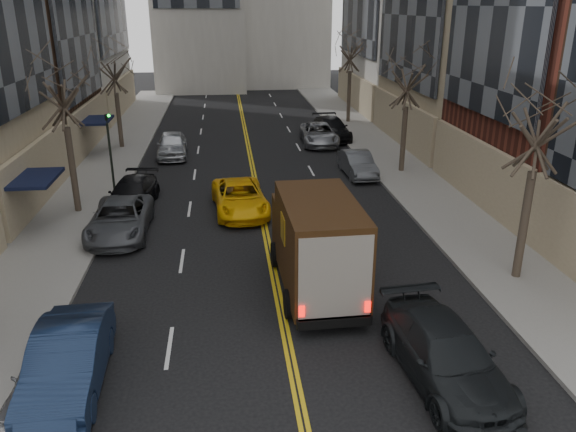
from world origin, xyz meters
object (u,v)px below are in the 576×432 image
taxi (240,197)px  ups_truck (316,244)px  observer_sedan (446,355)px  pedestrian (316,256)px

taxi → ups_truck: bearing=-78.9°
ups_truck → observer_sedan: size_ratio=1.17×
taxi → pedestrian: (2.56, -7.23, 0.07)m
ups_truck → taxi: 8.68m
ups_truck → taxi: size_ratio=1.23×
ups_truck → observer_sedan: ups_truck is taller
ups_truck → pedestrian: size_ratio=4.02×
observer_sedan → pedestrian: (-2.44, 6.45, 0.02)m
ups_truck → observer_sedan: (2.62, -5.40, -0.99)m
observer_sedan → taxi: bearing=105.3°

